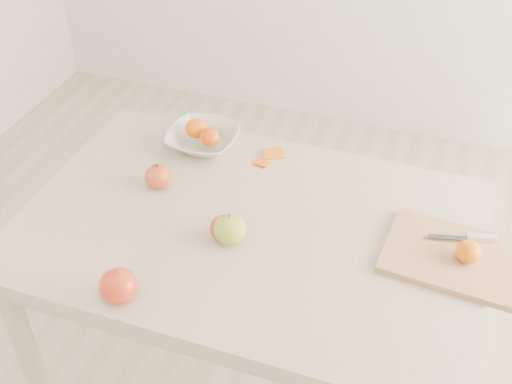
% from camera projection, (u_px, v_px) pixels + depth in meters
% --- Properties ---
extents(table, '(1.20, 0.80, 0.75)m').
position_uv_depth(table, '(250.00, 251.00, 1.74)').
color(table, beige).
rests_on(table, ground).
extents(cutting_board, '(0.35, 0.27, 0.02)m').
position_uv_depth(cutting_board, '(453.00, 257.00, 1.57)').
color(cutting_board, tan).
rests_on(cutting_board, table).
extents(board_tangerine, '(0.06, 0.06, 0.05)m').
position_uv_depth(board_tangerine, '(468.00, 252.00, 1.53)').
color(board_tangerine, orange).
rests_on(board_tangerine, cutting_board).
extents(fruit_bowl, '(0.21, 0.21, 0.05)m').
position_uv_depth(fruit_bowl, '(203.00, 139.00, 1.94)').
color(fruit_bowl, silver).
rests_on(fruit_bowl, table).
extents(bowl_tangerine_near, '(0.07, 0.07, 0.06)m').
position_uv_depth(bowl_tangerine_near, '(196.00, 128.00, 1.93)').
color(bowl_tangerine_near, '#E96008').
rests_on(bowl_tangerine_near, fruit_bowl).
extents(bowl_tangerine_far, '(0.06, 0.06, 0.05)m').
position_uv_depth(bowl_tangerine_far, '(210.00, 137.00, 1.90)').
color(bowl_tangerine_far, '#D25107').
rests_on(bowl_tangerine_far, fruit_bowl).
extents(orange_peel_a, '(0.07, 0.07, 0.01)m').
position_uv_depth(orange_peel_a, '(274.00, 155.00, 1.91)').
color(orange_peel_a, orange).
rests_on(orange_peel_a, table).
extents(orange_peel_b, '(0.05, 0.04, 0.01)m').
position_uv_depth(orange_peel_b, '(262.00, 163.00, 1.88)').
color(orange_peel_b, '#E45A10').
rests_on(orange_peel_b, table).
extents(paring_knife, '(0.17, 0.06, 0.01)m').
position_uv_depth(paring_knife, '(476.00, 238.00, 1.60)').
color(paring_knife, silver).
rests_on(paring_knife, cutting_board).
extents(apple_green, '(0.08, 0.08, 0.08)m').
position_uv_depth(apple_green, '(230.00, 229.00, 1.60)').
color(apple_green, olive).
rests_on(apple_green, table).
extents(apple_red_a, '(0.08, 0.08, 0.07)m').
position_uv_depth(apple_red_a, '(158.00, 176.00, 1.78)').
color(apple_red_a, maroon).
rests_on(apple_red_a, table).
extents(apple_red_c, '(0.09, 0.09, 0.08)m').
position_uv_depth(apple_red_c, '(118.00, 286.00, 1.45)').
color(apple_red_c, '#9E0502').
rests_on(apple_red_c, table).
extents(apple_red_e, '(0.07, 0.07, 0.06)m').
position_uv_depth(apple_red_e, '(224.00, 228.00, 1.62)').
color(apple_red_e, '#8B0403').
rests_on(apple_red_e, table).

